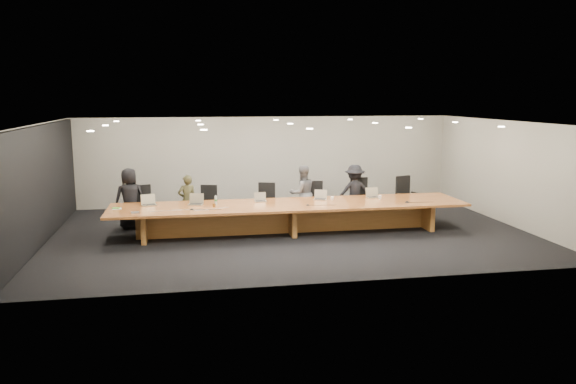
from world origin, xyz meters
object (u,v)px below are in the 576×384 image
chair_far_left (145,206)px  chair_mid_right (315,201)px  chair_mid_left (265,203)px  laptop_d (320,195)px  chair_left (207,205)px  person_a (130,198)px  paper_cup_far (380,197)px  mic_right (407,202)px  chair_right (361,199)px  laptop_a (149,200)px  mic_left (192,209)px  person_b (187,200)px  av_box (135,213)px  water_bottle (216,200)px  paper_cup_near (332,198)px  chair_far_right (408,196)px  laptop_c (261,197)px  mic_center (308,205)px  person_d (354,192)px  laptop_e (374,193)px  amber_mug (214,205)px  laptop_b (195,199)px  person_c (302,193)px  conference_table (290,212)px

chair_far_left → chair_mid_right: 4.61m
chair_mid_left → laptop_d: chair_mid_left is taller
chair_left → person_a: person_a is taller
chair_mid_left → paper_cup_far: size_ratio=11.16×
mic_right → chair_left: bearing=161.4°
chair_right → laptop_a: chair_right is taller
mic_left → mic_right: 5.46m
person_b → av_box: bearing=43.7°
water_bottle → paper_cup_near: bearing=1.2°
chair_mid_right → paper_cup_near: bearing=-65.0°
laptop_a → chair_far_right: bearing=-7.3°
chair_mid_left → person_b: size_ratio=0.81×
chair_mid_right → laptop_a: 4.51m
laptop_a → water_bottle: (1.65, -0.18, -0.03)m
chair_mid_right → chair_far_right: 2.78m
water_bottle → chair_far_right: bearing=10.6°
chair_mid_right → laptop_c: 1.82m
chair_mid_right → chair_left: bearing=-173.7°
paper_cup_near → mic_center: (-0.79, -0.60, -0.03)m
person_d → paper_cup_near: 1.27m
person_d → laptop_e: person_d is taller
chair_left → paper_cup_far: 4.64m
chair_far_right → paper_cup_near: (-2.52, -0.98, 0.20)m
amber_mug → mic_center: (2.31, -0.21, -0.03)m
laptop_d → water_bottle: laptop_d is taller
laptop_c → av_box: size_ratio=1.67×
laptop_b → amber_mug: laptop_b is taller
chair_far_left → water_bottle: (1.82, -1.09, 0.30)m
paper_cup_far → mic_center: paper_cup_far is taller
chair_far_left → av_box: 1.83m
laptop_c → mic_left: (-1.77, -0.74, -0.10)m
chair_mid_right → mic_left: 3.71m
person_d → laptop_a: size_ratio=4.43×
person_c → chair_far_right: bearing=169.5°
chair_far_right → laptop_a: bearing=168.0°
chair_far_right → paper_cup_far: (-1.23, -1.07, 0.21)m
chair_far_left → conference_table: bearing=-38.6°
chair_left → person_a: size_ratio=0.67×
conference_table → laptop_a: (-3.51, 0.41, 0.37)m
person_d → paper_cup_near: person_d is taller
chair_far_left → laptop_a: size_ratio=3.21×
laptop_c → laptop_e: bearing=-0.9°
chair_left → mic_left: (-0.43, -1.63, 0.23)m
laptop_e → chair_mid_left: bearing=161.1°
person_b → laptop_e: size_ratio=3.97×
chair_mid_right → laptop_b: size_ratio=3.14×
person_a → water_bottle: size_ratio=7.36×
laptop_a → person_d: bearing=-6.0°
paper_cup_far → amber_mug: bearing=-176.0°
conference_table → paper_cup_far: (2.46, 0.20, 0.28)m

